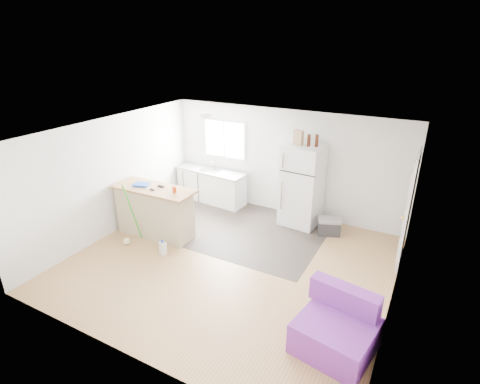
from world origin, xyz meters
name	(u,v)px	position (x,y,z in m)	size (l,w,h in m)	color
room	(229,203)	(0.00, 0.00, 1.20)	(5.51, 5.01, 2.41)	#A27744
vinyl_zone	(230,225)	(-0.73, 1.25, 0.00)	(4.05, 2.50, 0.00)	#2C2521
window	(225,139)	(-1.55, 2.49, 1.55)	(1.18, 0.06, 0.98)	white
interior_door	(409,211)	(2.72, 1.55, 1.02)	(0.11, 0.92, 2.10)	white
ceiling_fixture	(206,116)	(-1.20, 1.20, 2.36)	(0.30, 0.30, 0.07)	white
kitchen_cabinets	(211,185)	(-1.79, 2.22, 0.41)	(1.86, 0.72, 1.07)	white
peninsula	(155,211)	(-1.87, 0.19, 0.53)	(1.73, 0.69, 1.06)	#C7B790
refrigerator	(302,185)	(0.58, 2.11, 0.89)	(0.83, 0.80, 1.77)	white
cooler	(329,226)	(1.29, 1.91, 0.18)	(0.55, 0.46, 0.36)	#2A2A2C
purple_seat	(337,329)	(2.23, -1.08, 0.28)	(1.08, 1.04, 0.78)	purple
cleaner_jug	(163,248)	(-1.26, -0.36, 0.13)	(0.16, 0.14, 0.30)	silver
mop	(128,234)	(-2.10, -0.38, 0.23)	(0.22, 0.37, 1.33)	green
red_cup	(174,190)	(-1.33, 0.20, 1.12)	(0.08, 0.08, 0.12)	red
blue_tray	(141,185)	(-2.15, 0.18, 1.07)	(0.30, 0.22, 0.04)	#1346B7
tool_a	(161,186)	(-1.74, 0.29, 1.07)	(0.14, 0.05, 0.03)	black
tool_b	(152,190)	(-1.79, 0.08, 1.07)	(0.10, 0.04, 0.03)	black
cardboard_box	(298,138)	(0.44, 2.08, 1.92)	(0.20, 0.10, 0.30)	#9E835A
bottle_left	(309,140)	(0.67, 2.06, 1.90)	(0.07, 0.07, 0.25)	#38160A
bottle_right	(317,141)	(0.82, 2.12, 1.90)	(0.07, 0.07, 0.25)	#38160A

